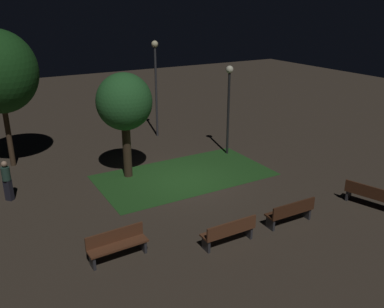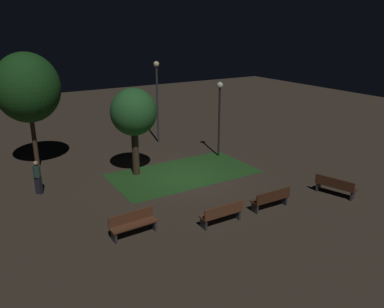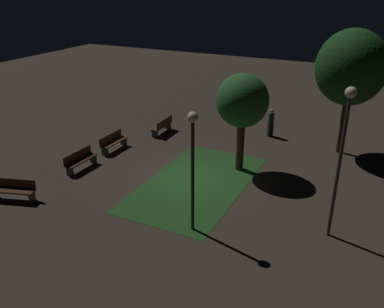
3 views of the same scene
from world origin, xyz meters
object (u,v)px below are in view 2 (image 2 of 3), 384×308
Objects in this scene: bench_lawn_edge at (222,213)px; bench_corner at (335,186)px; bench_path_side at (271,199)px; lamp_post_path_center at (157,89)px; tree_lawn_side at (27,88)px; tree_back_right at (134,113)px; pedestrian at (37,176)px; bench_back_row at (133,223)px; lamp_post_plaza_east at (219,106)px.

bench_lawn_edge is 0.97× the size of bench_corner.
bench_path_side is at bearing 171.82° from bench_corner.
bench_corner is 12.60m from lamp_post_path_center.
bench_lawn_edge is 0.29× the size of tree_lawn_side.
tree_back_right is 5.88m from lamp_post_path_center.
pedestrian is at bearing 129.18° from bench_lawn_edge.
tree_lawn_side reaches higher than bench_back_row.
bench_corner is at bearing -47.10° from tree_back_right.
lamp_post_plaza_east is at bearing 55.81° from bench_lawn_edge.
lamp_post_path_center is at bearing 5.29° from tree_lawn_side.
bench_corner is at bearing -45.53° from tree_lawn_side.
tree_lawn_side is (-7.47, 10.61, 3.87)m from bench_path_side.
bench_back_row is (-5.83, 1.08, 0.00)m from bench_path_side.
bench_lawn_edge is at bearing -84.01° from tree_back_right.
lamp_post_path_center is (2.92, 11.34, 3.04)m from bench_lawn_edge.
bench_corner is (5.99, -0.49, 0.00)m from bench_lawn_edge.
lamp_post_path_center is (-1.78, 4.42, 0.52)m from lamp_post_plaza_east.
bench_lawn_edge is at bearing -180.00° from bench_path_side.
pedestrian is at bearing 139.95° from bench_path_side.
tree_lawn_side is 1.17× the size of lamp_post_path_center.
bench_lawn_edge is 6.01m from bench_corner.
bench_back_row is at bearing 169.51° from bench_path_side.
tree_back_right is at bearing 115.90° from bench_path_side.
bench_path_side is 10.59m from pedestrian.
bench_lawn_edge is 8.79m from pedestrian.
tree_lawn_side reaches higher than lamp_post_plaza_east.
tree_lawn_side reaches higher than bench_lawn_edge.
lamp_post_path_center is at bearing 75.58° from bench_lawn_edge.
bench_lawn_edge and bench_corner have the same top height.
bench_path_side is 13.54m from tree_lawn_side.
tree_back_right is (-0.70, 6.71, 2.80)m from bench_lawn_edge.
bench_path_side is 11.75m from lamp_post_path_center.
bench_path_side is (2.55, 0.00, 0.00)m from bench_lawn_edge.
bench_lawn_edge is at bearing 175.28° from bench_corner.
bench_back_row is 12.37m from lamp_post_path_center.
lamp_post_path_center reaches higher than bench_corner.
tree_lawn_side is at bearing 114.84° from bench_lawn_edge.
lamp_post_path_center is 9.97m from pedestrian.
bench_back_row is at bearing 170.36° from bench_corner.
lamp_post_plaza_east is (4.70, 6.92, 2.52)m from bench_lawn_edge.
bench_corner is at bearing -9.64° from bench_back_row.
bench_path_side is 7.97m from tree_back_right.
bench_path_side is 0.97× the size of bench_corner.
lamp_post_path_center is (0.36, 11.34, 3.04)m from bench_path_side.
pedestrian is at bearing -99.48° from tree_lawn_side.
tree_lawn_side is 10.39m from lamp_post_plaza_east.
tree_back_right is (-3.26, 6.71, 2.80)m from bench_path_side.
bench_path_side is at bearing 0.00° from bench_lawn_edge.
bench_lawn_edge is 1.00× the size of bench_path_side.
tree_back_right is 2.82× the size of pedestrian.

